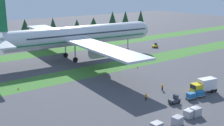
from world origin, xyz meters
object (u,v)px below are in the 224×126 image
baggage_tug (175,100)px  airliner (76,36)px  catering_truck (204,85)px  pushback_tractor (155,46)px  uld_container_1 (189,114)px  taxiway_marker_1 (18,88)px  cargo_dolly_second (200,93)px  uld_container_3 (196,112)px  ground_crew_loader (146,97)px  taxiway_marker_0 (138,67)px  cargo_dolly_lead (191,95)px  ground_crew_marshaller (162,87)px  uld_container_2 (177,121)px

baggage_tug → airliner: bearing=2.8°
catering_truck → pushback_tractor: 56.13m
baggage_tug → uld_container_1: baggage_tug is taller
taxiway_marker_1 → catering_truck: bearing=-40.2°
taxiway_marker_1 → baggage_tug: bearing=-50.8°
baggage_tug → cargo_dolly_second: size_ratio=1.16×
uld_container_1 → uld_container_3: bearing=-12.8°
baggage_tug → ground_crew_loader: (-3.91, 5.16, 0.13)m
uld_container_3 → taxiway_marker_1: uld_container_3 is taller
airliner → baggage_tug: size_ratio=29.40×
baggage_tug → taxiway_marker_1: size_ratio=5.19×
pushback_tractor → uld_container_1: size_ratio=1.35×
cargo_dolly_second → taxiway_marker_1: 45.29m
uld_container_3 → taxiway_marker_0: (15.00, 33.99, -0.56)m
ground_crew_loader → uld_container_1: 11.68m
uld_container_1 → catering_truck: bearing=25.2°
baggage_tug → uld_container_3: size_ratio=1.37×
cargo_dolly_second → taxiway_marker_1: size_ratio=4.49×
baggage_tug → catering_truck: size_ratio=0.38×
catering_truck → taxiway_marker_1: bearing=60.4°
uld_container_1 → taxiway_marker_0: (16.62, 33.63, -0.46)m
airliner → ground_crew_loader: (-7.87, -44.90, -7.59)m
airliner → taxiway_marker_1: 35.79m
taxiway_marker_1 → uld_container_1: bearing=-59.6°
cargo_dolly_lead → uld_container_1: (-8.15, -5.85, -0.15)m
uld_container_1 → airliner: bearing=82.8°
ground_crew_loader → taxiway_marker_1: bearing=17.8°
ground_crew_marshaller → uld_container_3: uld_container_3 is taller
ground_crew_loader → uld_container_3: (2.37, -12.02, -0.07)m
catering_truck → uld_container_2: bearing=122.4°
uld_container_1 → cargo_dolly_lead: bearing=35.7°
airliner → taxiway_marker_0: bearing=27.0°
cargo_dolly_lead → cargo_dolly_second: (2.88, -0.37, 0.00)m
uld_container_1 → uld_container_2: bearing=-170.0°
pushback_tractor → uld_container_2: 73.51m
uld_container_3 → taxiway_marker_0: bearing=66.2°
catering_truck → ground_crew_loader: size_ratio=4.17×
baggage_tug → cargo_dolly_lead: bearing=-90.0°
cargo_dolly_second → taxiway_marker_1: cargo_dolly_second is taller
airliner → uld_container_1: airliner is taller
pushback_tractor → uld_container_2: (-49.51, -54.34, 0.03)m
airliner → cargo_dolly_second: (3.90, -51.07, -7.61)m
cargo_dolly_second → catering_truck: 3.50m
cargo_dolly_lead → taxiway_marker_1: (-29.76, 31.04, -0.66)m
pushback_tractor → taxiway_marker_0: bearing=129.6°
uld_container_1 → baggage_tug: bearing=64.0°
cargo_dolly_second → uld_container_1: size_ratio=1.19×
catering_truck → cargo_dolly_lead: bearing=108.3°
airliner → uld_container_3: (-5.50, -56.92, -7.66)m
taxiway_marker_1 → uld_container_3: bearing=-58.1°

